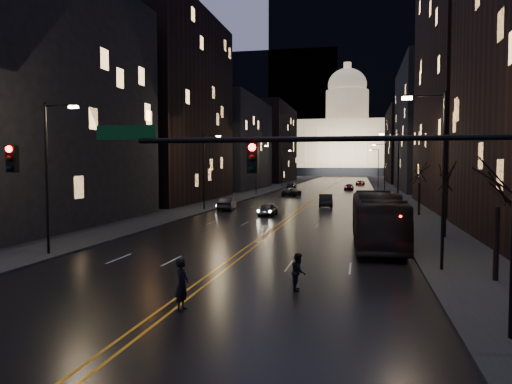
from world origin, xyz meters
The scene contains 37 objects.
ground centered at (0.00, 0.00, 0.00)m, with size 900.00×900.00×0.00m, color black.
road centered at (0.00, 130.00, 0.01)m, with size 20.00×320.00×0.02m, color black.
sidewalk_left centered at (-14.00, 130.00, 0.08)m, with size 8.00×320.00×0.16m, color black.
sidewalk_right centered at (14.00, 130.00, 0.08)m, with size 8.00×320.00×0.16m, color black.
center_line centered at (0.00, 130.00, 0.03)m, with size 0.62×320.00×0.01m, color orange.
building_left_near centered at (-21.00, 22.00, 11.00)m, with size 12.00×28.00×22.00m, color black.
building_left_mid centered at (-21.00, 54.00, 14.00)m, with size 12.00×30.00×28.00m, color black.
building_left_far centered at (-21.00, 92.00, 10.00)m, with size 12.00×34.00×20.00m, color black.
building_left_dist centered at (-21.00, 140.00, 12.00)m, with size 12.00×40.00×24.00m, color black.
building_right_tall centered at (21.00, 50.00, 19.00)m, with size 12.00×30.00×38.00m, color black.
building_right_mid centered at (21.00, 92.00, 13.00)m, with size 12.00×34.00×26.00m, color black.
building_right_dist centered at (21.00, 140.00, 11.00)m, with size 12.00×40.00×22.00m, color black.
mountain_ridge centered at (40.00, 380.00, 65.00)m, with size 520.00×60.00×130.00m, color black.
capitol centered at (0.00, 250.00, 17.15)m, with size 90.00×50.00×58.50m.
traffic_signal centered at (5.91, 0.00, 5.10)m, with size 17.29×0.45×7.00m.
streetlamp_right_near centered at (10.81, 10.00, 5.08)m, with size 2.13×0.25×9.00m.
streetlamp_left_near centered at (-10.81, 10.00, 5.08)m, with size 2.13×0.25×9.00m.
streetlamp_right_mid centered at (10.81, 40.00, 5.08)m, with size 2.13×0.25×9.00m.
streetlamp_left_mid centered at (-10.81, 40.00, 5.08)m, with size 2.13×0.25×9.00m.
streetlamp_right_far centered at (10.81, 70.00, 5.08)m, with size 2.13×0.25×9.00m.
streetlamp_left_far centered at (-10.81, 70.00, 5.08)m, with size 2.13×0.25×9.00m.
streetlamp_right_dist centered at (10.81, 100.00, 5.08)m, with size 2.13×0.25×9.00m.
streetlamp_left_dist centered at (-10.81, 100.00, 5.08)m, with size 2.13×0.25×9.00m.
tree_right_near centered at (13.00, 8.00, 4.53)m, with size 2.40×2.40×6.65m.
tree_right_mid centered at (13.00, 22.00, 4.53)m, with size 2.40×2.40×6.65m.
tree_right_far centered at (13.00, 38.00, 4.53)m, with size 2.40×2.40×6.65m.
bus centered at (8.11, 17.70, 1.78)m, with size 2.98×12.75×3.55m, color black.
oncoming_car_a centered at (-2.50, 35.31, 0.69)m, with size 1.64×4.08×1.39m, color black.
oncoming_car_b centered at (-8.50, 41.00, 0.78)m, with size 1.65×4.74×1.56m, color black.
oncoming_car_c centered at (-4.38, 68.29, 0.72)m, with size 2.40×5.21×1.45m, color black.
oncoming_car_d centered at (-8.50, 98.24, 0.73)m, with size 2.03×5.00×1.45m, color black.
receding_car_a centered at (2.67, 48.21, 0.81)m, with size 1.71×4.90×1.61m, color black.
receding_car_b centered at (7.87, 60.34, 0.64)m, with size 1.50×3.74×1.27m, color black.
receding_car_c centered at (4.72, 91.36, 0.64)m, with size 1.81×4.44×1.29m, color black.
receding_car_d centered at (7.04, 118.71, 0.65)m, with size 2.16×4.68×1.30m, color black.
pedestrian_a centered at (0.57, 1.15, 0.98)m, with size 0.71×0.47×1.96m, color black.
pedestrian_b centered at (4.41, 5.00, 0.81)m, with size 0.79×0.43×1.62m, color black.
Camera 1 is at (6.94, -16.04, 5.38)m, focal length 35.00 mm.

